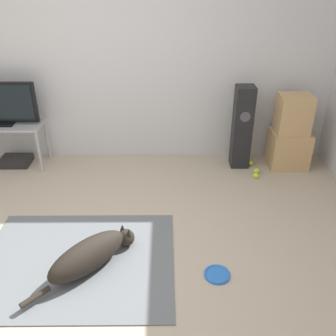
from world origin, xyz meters
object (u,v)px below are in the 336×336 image
Objects in this scene: dog at (90,255)px; floor_speaker at (242,127)px; cardboard_box_upper at (293,114)px; game_console at (16,161)px; tennis_ball_near_speaker at (256,175)px; tennis_ball_loose_on_carpet at (257,171)px; frisbee at (217,274)px; tv_stand at (2,130)px; cardboard_box_lower at (288,149)px; tennis_ball_by_boxes at (250,163)px.

floor_speaker is (1.51, 1.77, 0.35)m from dog.
cardboard_box_upper is 3.38m from game_console.
tennis_ball_near_speaker is (1.65, 1.45, -0.11)m from dog.
dog is 2.29m from tennis_ball_loose_on_carpet.
cardboard_box_upper reaches higher than dog.
frisbee is 0.22× the size of tv_stand.
cardboard_box_lower is 3.34m from game_console.
tennis_ball_near_speaker is at bearing -89.87° from tennis_ball_by_boxes.
tennis_ball_by_boxes is 2.90m from game_console.
cardboard_box_upper is (-0.02, -0.01, 0.45)m from cardboard_box_lower.
tennis_ball_loose_on_carpet is at bearing -51.29° from floor_speaker.
tennis_ball_near_speaker is 2.92m from game_console.
game_console reaches higher than tennis_ball_by_boxes.
tv_stand is (-2.34, 1.90, 0.44)m from frisbee.
tennis_ball_near_speaker is 1.00× the size of tennis_ball_loose_on_carpet.
game_console is at bearing 139.83° from frisbee.
cardboard_box_upper reaches higher than game_console.
game_console is (0.08, 0.01, -0.41)m from tv_stand.
floor_speaker is at bearing 178.85° from cardboard_box_lower.
cardboard_box_upper is at bearing 60.00° from frisbee.
game_console is (-2.26, 1.91, 0.03)m from frisbee.
frisbee is 0.21× the size of floor_speaker.
cardboard_box_upper is 6.85× the size of tennis_ball_loose_on_carpet.
tennis_ball_by_boxes is (0.15, -0.01, -0.46)m from floor_speaker.
tennis_ball_near_speaker is (-0.44, -0.31, -0.19)m from cardboard_box_lower.
tennis_ball_loose_on_carpet is 0.19× the size of game_console.
tv_stand is 3.01m from tennis_ball_by_boxes.
cardboard_box_lower is 0.45m from cardboard_box_upper.
game_console is (-2.75, 0.04, -0.45)m from floor_speaker.
game_console is (-3.34, 0.05, -0.18)m from cardboard_box_lower.
tv_stand reaches higher than dog.
cardboard_box_upper is 0.47× the size of tv_stand.
frisbee is 1.78m from tennis_ball_loose_on_carpet.
dog is 2.28× the size of game_console.
cardboard_box_lower is at bearing 40.12° from dog.
tennis_ball_loose_on_carpet is at bearing 67.88° from frisbee.
cardboard_box_lower reaches higher than frisbee.
frisbee is 1.99m from floor_speaker.
frisbee is 3.04m from tv_stand.
frisbee is 0.47× the size of cardboard_box_lower.
dog is 2.20m from tennis_ball_near_speaker.
cardboard_box_lower is at bearing -1.15° from floor_speaker.
game_console reaches higher than tennis_ball_near_speaker.
cardboard_box_lower reaches higher than tennis_ball_near_speaker.
floor_speaker is at bearing 49.67° from dog.
dog is 0.84× the size of tv_stand.
dog reaches higher than game_console.
tennis_ball_near_speaker is 0.19× the size of game_console.
game_console is at bearing 179.11° from cardboard_box_lower.
cardboard_box_lower is 1.26× the size of game_console.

